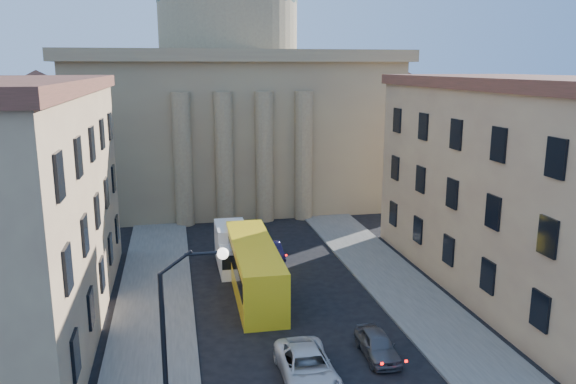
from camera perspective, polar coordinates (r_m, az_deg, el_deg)
name	(u,v)px	position (r m, az deg, el deg)	size (l,w,h in m)	color
sidewalk_left	(152,345)	(33.56, -13.65, -14.85)	(5.00, 60.00, 0.15)	#575550
sidewalk_right	(433,318)	(36.84, 14.47, -12.30)	(5.00, 60.00, 0.15)	#575550
church	(230,96)	(67.72, -5.89, 9.63)	(68.02, 28.76, 36.60)	#836B50
building_right	(527,184)	(42.11, 23.10, 0.75)	(11.60, 26.60, 14.70)	tan
street_lamp	(178,340)	(22.24, -11.11, -14.56)	(2.62, 0.44, 8.83)	black
car_left_mid	(307,367)	(29.17, 1.95, -17.36)	(2.59, 5.61, 1.56)	silver
car_right_far	(377,345)	(31.74, 9.06, -15.05)	(1.64, 4.07, 1.39)	#4C4D51
car_right_distant	(273,251)	(46.24, -1.53, -5.96)	(1.29, 3.71, 1.22)	black
city_bus	(254,266)	(39.17, -3.48, -7.54)	(3.04, 12.35, 3.47)	yellow
box_truck	(232,249)	(44.01, -5.67, -5.74)	(2.35, 5.88, 3.23)	white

